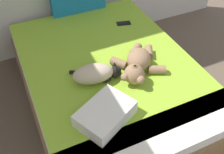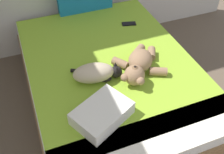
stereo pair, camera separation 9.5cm
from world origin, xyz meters
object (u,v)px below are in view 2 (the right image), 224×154
(cat, at_px, (96,73))
(cell_phone, at_px, (129,24))
(throw_pillow, at_px, (102,113))
(teddy_bear, at_px, (139,65))
(bed, at_px, (110,81))

(cat, relative_size, cell_phone, 2.61)
(cat, height_order, cell_phone, cat)
(cell_phone, bearing_deg, throw_pillow, -122.40)
(teddy_bear, bearing_deg, bed, 128.92)
(cell_phone, height_order, throw_pillow, throw_pillow)
(teddy_bear, bearing_deg, throw_pillow, -141.77)
(teddy_bear, bearing_deg, cat, 173.21)
(cell_phone, bearing_deg, bed, -128.80)
(teddy_bear, xyz_separation_m, throw_pillow, (-0.45, -0.36, -0.02))
(bed, xyz_separation_m, throw_pillow, (-0.28, -0.57, 0.31))
(bed, relative_size, cell_phone, 12.69)
(cat, height_order, teddy_bear, teddy_bear)
(teddy_bear, height_order, cell_phone, teddy_bear)
(bed, xyz_separation_m, cat, (-0.19, -0.17, 0.33))
(cat, height_order, throw_pillow, cat)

